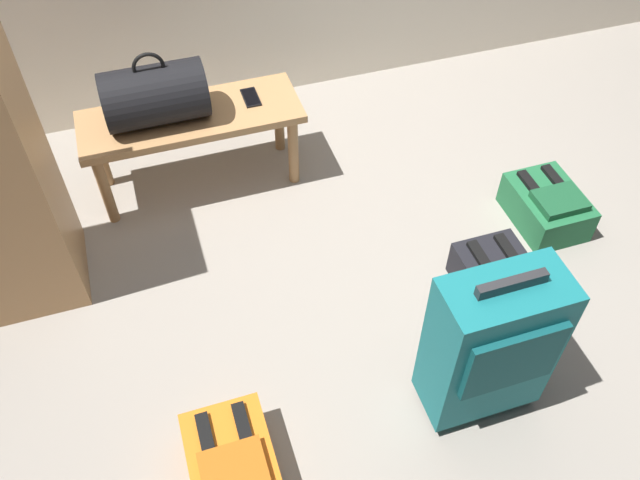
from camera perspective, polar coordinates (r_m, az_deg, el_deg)
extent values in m
plane|color=gray|center=(2.81, 4.94, -4.81)|extent=(6.60, 6.60, 0.00)
cube|color=#A87A4C|center=(3.08, -11.17, 10.42)|extent=(1.00, 0.36, 0.04)
cylinder|color=#A87A4C|center=(3.11, -18.11, 4.15)|extent=(0.05, 0.05, 0.38)
cylinder|color=#A87A4C|center=(3.16, -2.33, 7.76)|extent=(0.05, 0.05, 0.38)
cylinder|color=#A87A4C|center=(3.31, -18.54, 7.11)|extent=(0.05, 0.05, 0.38)
cylinder|color=#A87A4C|center=(3.36, -3.60, 10.49)|extent=(0.05, 0.05, 0.38)
cylinder|color=black|center=(2.98, -14.13, 12.08)|extent=(0.44, 0.26, 0.26)
torus|color=black|center=(2.91, -14.64, 14.30)|extent=(0.14, 0.02, 0.14)
cube|color=black|center=(3.12, -6.03, 12.20)|extent=(0.07, 0.14, 0.01)
cube|color=black|center=(3.11, -6.04, 12.26)|extent=(0.06, 0.13, 0.00)
cube|color=#14666B|center=(2.30, 14.56, -8.77)|extent=(0.41, 0.22, 0.62)
cube|color=#0E474A|center=(2.19, 16.41, -10.12)|extent=(0.33, 0.02, 0.28)
cube|color=#262628|center=(2.04, 16.30, -3.69)|extent=(0.23, 0.03, 0.04)
cylinder|color=black|center=(2.57, 9.45, -12.46)|extent=(0.02, 0.05, 0.05)
cylinder|color=black|center=(2.67, 15.18, -10.53)|extent=(0.02, 0.05, 0.05)
cube|color=black|center=(2.84, 15.22, -3.49)|extent=(0.28, 0.38, 0.17)
cube|color=black|center=(2.73, 16.29, -3.18)|extent=(0.21, 0.17, 0.04)
cube|color=black|center=(2.77, 13.84, -1.58)|extent=(0.04, 0.19, 0.02)
cube|color=black|center=(2.83, 16.08, -0.97)|extent=(0.04, 0.19, 0.02)
cube|color=orange|center=(2.36, -7.61, -18.71)|extent=(0.28, 0.38, 0.17)
cube|color=#AD5514|center=(2.23, -7.48, -19.18)|extent=(0.21, 0.17, 0.04)
cube|color=black|center=(2.30, -9.82, -16.68)|extent=(0.04, 0.19, 0.02)
cube|color=black|center=(2.30, -6.65, -15.93)|extent=(0.04, 0.19, 0.02)
cube|color=#1E6038|center=(3.20, 19.00, 2.73)|extent=(0.28, 0.38, 0.17)
cube|color=#184D2C|center=(3.10, 20.08, 3.22)|extent=(0.21, 0.17, 0.04)
cube|color=black|center=(3.14, 17.86, 4.53)|extent=(0.04, 0.19, 0.02)
cube|color=black|center=(3.21, 19.76, 4.96)|extent=(0.04, 0.19, 0.02)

